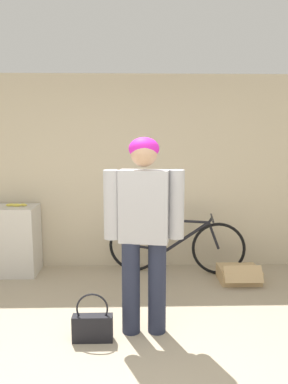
% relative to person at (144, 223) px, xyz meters
% --- Properties ---
extents(wall_back, '(8.00, 0.07, 2.60)m').
position_rel_person_xyz_m(wall_back, '(-0.24, 1.82, 0.27)').
color(wall_back, beige).
rests_on(wall_back, ground_plane).
extents(side_shelf, '(0.78, 0.47, 0.89)m').
position_rel_person_xyz_m(side_shelf, '(-1.75, 1.54, -0.58)').
color(side_shelf, beige).
rests_on(side_shelf, ground_plane).
extents(person, '(0.71, 0.27, 1.78)m').
position_rel_person_xyz_m(person, '(0.00, 0.00, 0.00)').
color(person, '#23283D').
rests_on(person, ground_plane).
extents(bicycle, '(1.78, 0.46, 0.76)m').
position_rel_person_xyz_m(bicycle, '(0.46, 1.51, -0.66)').
color(bicycle, black).
rests_on(bicycle, ground_plane).
extents(banana, '(0.29, 0.08, 0.04)m').
position_rel_person_xyz_m(banana, '(-1.61, 1.54, -0.12)').
color(banana, '#EAD64C').
rests_on(banana, side_shelf).
extents(handbag, '(0.35, 0.11, 0.44)m').
position_rel_person_xyz_m(handbag, '(-0.46, -0.15, -0.89)').
color(handbag, black).
rests_on(handbag, ground_plane).
extents(cardboard_box, '(0.49, 0.47, 0.25)m').
position_rel_person_xyz_m(cardboard_box, '(1.21, 1.18, -0.94)').
color(cardboard_box, tan).
rests_on(cardboard_box, ground_plane).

